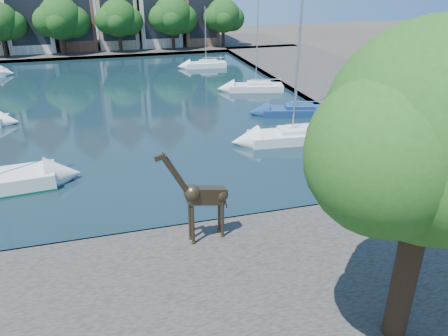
% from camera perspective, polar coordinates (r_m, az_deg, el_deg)
% --- Properties ---
extents(ground, '(160.00, 160.00, 0.00)m').
position_cam_1_polar(ground, '(22.08, -9.88, -8.93)').
color(ground, '#38332B').
rests_on(ground, ground).
extents(water_basin, '(38.00, 50.00, 0.08)m').
position_cam_1_polar(water_basin, '(44.12, -13.59, 8.19)').
color(water_basin, black).
rests_on(water_basin, ground).
extents(far_quay, '(60.00, 16.00, 0.50)m').
position_cam_1_polar(far_quay, '(75.37, -15.08, 14.91)').
color(far_quay, '#433F3A').
rests_on(far_quay, ground).
extents(right_quay, '(14.00, 52.00, 0.50)m').
position_cam_1_polar(right_quay, '(51.30, 15.88, 10.47)').
color(right_quay, '#433F3A').
rests_on(right_quay, ground).
extents(plane_tree, '(8.32, 6.40, 10.62)m').
position_cam_1_polar(plane_tree, '(13.71, 26.15, 3.22)').
color(plane_tree, '#332114').
rests_on(plane_tree, near_quay).
extents(townhouse_west_inner, '(6.43, 9.18, 15.15)m').
position_cam_1_polar(townhouse_west_inner, '(75.12, -24.16, 19.14)').
color(townhouse_west_inner, silver).
rests_on(townhouse_west_inner, far_quay).
extents(townhouse_east_end, '(5.44, 9.18, 14.43)m').
position_cam_1_polar(townhouse_east_end, '(76.33, -3.63, 20.97)').
color(townhouse_east_end, brown).
rests_on(townhouse_east_end, far_quay).
extents(far_tree_west, '(6.76, 5.20, 7.36)m').
position_cam_1_polar(far_tree_west, '(70.40, -27.18, 16.47)').
color(far_tree_west, '#332114').
rests_on(far_tree_west, far_quay).
extents(far_tree_mid_west, '(7.80, 6.00, 8.00)m').
position_cam_1_polar(far_tree_mid_west, '(69.40, -20.47, 17.68)').
color(far_tree_mid_west, '#332114').
rests_on(far_tree_mid_west, far_quay).
extents(far_tree_mid_east, '(7.02, 5.40, 7.52)m').
position_cam_1_polar(far_tree_mid_east, '(69.35, -13.56, 18.35)').
color(far_tree_mid_east, '#332114').
rests_on(far_tree_mid_east, far_quay).
extents(far_tree_east, '(7.54, 5.80, 7.84)m').
position_cam_1_polar(far_tree_east, '(70.18, -6.69, 19.00)').
color(far_tree_east, '#332114').
rests_on(far_tree_east, far_quay).
extents(far_tree_far_east, '(6.76, 5.20, 7.36)m').
position_cam_1_polar(far_tree_far_east, '(71.93, -0.03, 19.16)').
color(far_tree_far_east, '#332114').
rests_on(far_tree_far_east, far_quay).
extents(giraffe_statue, '(3.24, 0.77, 4.62)m').
position_cam_1_polar(giraffe_statue, '(19.65, -2.95, -3.67)').
color(giraffe_statue, '#35291A').
rests_on(giraffe_statue, near_quay).
extents(sailboat_right_a, '(6.70, 2.83, 10.36)m').
position_cam_1_polar(sailboat_right_a, '(33.41, 8.92, 4.38)').
color(sailboat_right_a, silver).
rests_on(sailboat_right_a, water_basin).
extents(sailboat_right_b, '(6.18, 3.44, 11.62)m').
position_cam_1_polar(sailboat_right_b, '(39.72, 9.31, 7.60)').
color(sailboat_right_b, navy).
rests_on(sailboat_right_b, water_basin).
extents(sailboat_right_c, '(6.04, 3.30, 9.21)m').
position_cam_1_polar(sailboat_right_c, '(47.44, 4.17, 10.64)').
color(sailboat_right_c, silver).
rests_on(sailboat_right_c, water_basin).
extents(sailboat_right_d, '(5.37, 2.24, 7.57)m').
position_cam_1_polar(sailboat_right_d, '(59.05, -2.37, 13.48)').
color(sailboat_right_d, silver).
rests_on(sailboat_right_d, water_basin).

